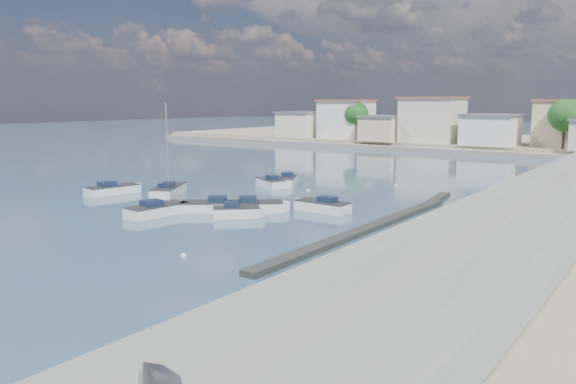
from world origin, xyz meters
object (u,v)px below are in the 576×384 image
Objects in this scene: motorboat_f at (270,183)px; sailboat at (169,190)px; motorboat_a at (160,210)px; motorboat_d at (208,207)px; motorboat_e at (115,190)px; motorboat_b at (239,213)px; motorboat_h at (257,207)px; motorboat_g at (286,181)px; motorboat_c at (320,206)px.

sailboat is at bearing -117.22° from motorboat_f.
motorboat_a is 3.86m from motorboat_d.
motorboat_e is 0.64× the size of sailboat.
motorboat_e is at bearing -146.01° from sailboat.
motorboat_d is (-3.53, 0.24, -0.00)m from motorboat_b.
sailboat is (-7.01, 7.40, 0.04)m from motorboat_a.
motorboat_d is 3.99m from motorboat_h.
motorboat_d is 16.26m from motorboat_g.
motorboat_f is 0.93× the size of motorboat_h.
motorboat_h is at bearing 96.68° from motorboat_b.
motorboat_f is at bearing 123.36° from motorboat_h.
motorboat_b is 0.81× the size of motorboat_f.
motorboat_b and motorboat_f have the same top height.
motorboat_g is at bearing 70.75° from motorboat_f.
sailboat reaches higher than motorboat_g.
motorboat_a is 12.27m from motorboat_e.
motorboat_b is at bearing -19.36° from sailboat.
motorboat_c is at bearing 57.92° from motorboat_b.
motorboat_g is 0.56× the size of sailboat.
motorboat_h is (5.46, 5.50, -0.00)m from motorboat_a.
motorboat_d is 1.16× the size of motorboat_f.
motorboat_d is 10.17m from sailboat.
motorboat_c is 21.36m from motorboat_e.
motorboat_a is at bearing -134.77° from motorboat_h.
motorboat_f is 10.75m from sailboat.
sailboat is at bearing 33.99° from motorboat_e.
motorboat_b is 13.54m from sailboat.
motorboat_g is at bearing 116.84° from motorboat_h.
sailboat is (-12.47, 1.90, 0.04)m from motorboat_h.
motorboat_d is at bearing -5.25° from motorboat_e.
sailboat is (-4.92, -9.56, 0.04)m from motorboat_f.
motorboat_a is at bearing -125.28° from motorboat_d.
motorboat_c is 14.14m from motorboat_f.
motorboat_c is 5.20m from motorboat_h.
motorboat_b is 17.27m from motorboat_e.
motorboat_d is (-7.23, -5.66, -0.00)m from motorboat_c.
motorboat_f is (-4.33, 13.81, 0.00)m from motorboat_d.
motorboat_b is 17.61m from motorboat_g.
motorboat_b is (5.76, 2.91, -0.00)m from motorboat_a.
motorboat_g is at bearing 55.41° from motorboat_e.
motorboat_d and motorboat_e have the same top height.
motorboat_h is (-0.30, 2.59, 0.00)m from motorboat_b.
motorboat_h is 0.53× the size of sailboat.
motorboat_d is at bearing -141.92° from motorboat_c.
motorboat_a is 1.10× the size of motorboat_d.
motorboat_b and motorboat_e have the same top height.
motorboat_f is 0.49× the size of sailboat.
motorboat_d is 1.02× the size of motorboat_g.
motorboat_c is 1.18× the size of motorboat_f.
motorboat_b is 0.75× the size of motorboat_h.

